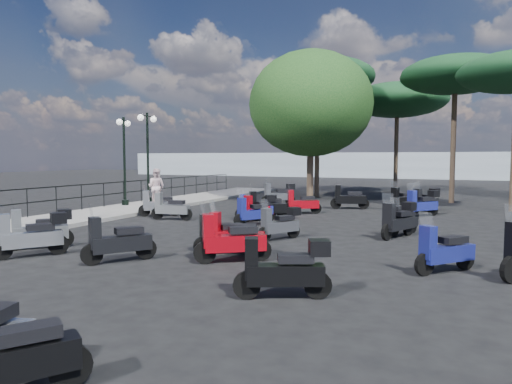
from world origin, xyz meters
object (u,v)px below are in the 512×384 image
at_px(scooter_10, 302,203).
at_px(scooter_20, 399,221).
at_px(scooter_26, 403,222).
at_px(pedestrian_far, 156,187).
at_px(pine_2, 318,78).
at_px(scooter_22, 425,201).
at_px(scooter_14, 253,213).
at_px(lamp_post_1, 124,155).
at_px(scooter_4, 158,205).
at_px(lamp_post_2, 148,152).
at_px(pine_1, 455,76).
at_px(scooter_18, 231,241).
at_px(scooter_25, 444,252).
at_px(scooter_9, 256,208).
at_px(scooter_16, 349,199).
at_px(scooter_8, 266,207).
at_px(scooter_19, 280,224).
at_px(scooter_7, 118,242).
at_px(scooter_1, 31,236).
at_px(scooter_2, 40,230).
at_px(scooter_23, 284,270).
at_px(broadleaf_tree, 311,104).
at_px(scooter_11, 3,360).
at_px(scooter_21, 422,204).
at_px(pine_0, 397,100).
at_px(scooter_13, 223,236).
at_px(scooter_3, 170,208).
at_px(scooter_5, 279,195).
at_px(scooter_12, 234,236).
at_px(scooter_27, 402,200).

bearing_deg(scooter_10, scooter_20, -164.08).
height_order(scooter_10, scooter_26, scooter_10).
relative_size(pedestrian_far, pine_2, 0.21).
bearing_deg(scooter_22, scooter_14, 84.45).
height_order(lamp_post_1, scooter_4, lamp_post_1).
bearing_deg(scooter_22, scooter_26, 121.21).
bearing_deg(lamp_post_2, pine_1, 29.49).
relative_size(scooter_18, scooter_25, 1.18).
distance_m(scooter_9, scooter_16, 5.73).
xyz_separation_m(scooter_8, scooter_19, (1.98, -3.80, -0.03)).
xyz_separation_m(scooter_7, scooter_19, (2.40, 4.18, -0.02)).
bearing_deg(scooter_1, pine_1, -82.17).
relative_size(scooter_18, scooter_22, 1.02).
xyz_separation_m(scooter_2, scooter_26, (8.54, 6.04, -0.09)).
bearing_deg(pine_2, scooter_23, -75.82).
height_order(broadleaf_tree, pine_2, pine_2).
relative_size(scooter_7, scooter_11, 1.07).
bearing_deg(scooter_8, lamp_post_2, 38.24).
relative_size(scooter_16, scooter_26, 1.25).
bearing_deg(pine_1, scooter_8, -123.13).
bearing_deg(scooter_11, scooter_18, -49.63).
distance_m(scooter_9, scooter_21, 6.84).
distance_m(scooter_4, scooter_16, 8.71).
bearing_deg(scooter_7, scooter_19, -84.24).
bearing_deg(scooter_23, scooter_1, 60.20).
xyz_separation_m(scooter_19, pine_0, (1.09, 19.37, 5.71)).
distance_m(scooter_9, scooter_13, 6.11).
xyz_separation_m(scooter_10, scooter_19, (1.28, -6.12, 0.01)).
relative_size(scooter_2, scooter_25, 1.05).
xyz_separation_m(scooter_3, scooter_26, (8.55, 0.01, -0.05)).
bearing_deg(scooter_7, scooter_9, -55.16).
xyz_separation_m(scooter_2, scooter_22, (8.86, 12.48, 0.01)).
relative_size(scooter_5, scooter_20, 0.91).
distance_m(scooter_2, scooter_13, 4.86).
distance_m(scooter_14, scooter_23, 8.40).
bearing_deg(scooter_25, pedestrian_far, 10.17).
distance_m(scooter_2, scooter_20, 10.07).
bearing_deg(scooter_3, scooter_12, -143.48).
distance_m(scooter_7, scooter_18, 2.59).
bearing_deg(scooter_18, scooter_12, -14.11).
bearing_deg(scooter_27, pine_0, -47.97).
relative_size(scooter_3, pine_0, 0.23).
bearing_deg(pine_0, scooter_27, -82.00).
distance_m(scooter_19, scooter_26, 3.96).
bearing_deg(scooter_2, scooter_4, -39.25).
relative_size(scooter_5, scooter_27, 1.02).
bearing_deg(broadleaf_tree, pedestrian_far, -132.93).
relative_size(lamp_post_1, scooter_13, 3.27).
bearing_deg(scooter_23, scooter_21, -30.80).
xyz_separation_m(scooter_21, pine_0, (-2.40, 12.14, 5.65)).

